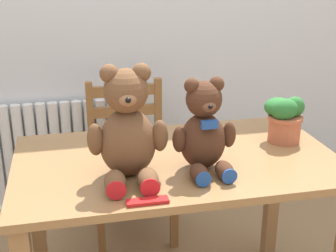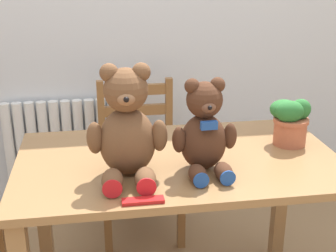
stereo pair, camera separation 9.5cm
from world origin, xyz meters
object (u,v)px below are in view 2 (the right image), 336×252
object	(u,v)px
wooden_chair_behind	(139,157)
potted_plant	(290,120)
teddy_bear_left	(127,129)
chocolate_bar	(143,201)
teddy_bear_right	(204,132)

from	to	relation	value
wooden_chair_behind	potted_plant	size ratio (longest dim) A/B	4.32
teddy_bear_left	chocolate_bar	bearing A→B (deg)	101.56
teddy_bear_right	chocolate_bar	bearing A→B (deg)	38.56
potted_plant	teddy_bear_left	bearing A→B (deg)	-164.70
teddy_bear_right	wooden_chair_behind	bearing A→B (deg)	-81.37
teddy_bear_right	potted_plant	world-z (taller)	teddy_bear_right
chocolate_bar	teddy_bear_right	bearing A→B (deg)	40.15
teddy_bear_left	chocolate_bar	size ratio (longest dim) A/B	2.98
teddy_bear_right	potted_plant	distance (m)	0.45
wooden_chair_behind	potted_plant	bearing A→B (deg)	129.12
teddy_bear_left	teddy_bear_right	xyz separation A→B (m)	(0.28, 0.00, -0.03)
teddy_bear_left	wooden_chair_behind	bearing A→B (deg)	-94.49
teddy_bear_left	teddy_bear_right	bearing A→B (deg)	-176.41
teddy_bear_right	teddy_bear_left	bearing A→B (deg)	-1.22
wooden_chair_behind	chocolate_bar	distance (m)	1.14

